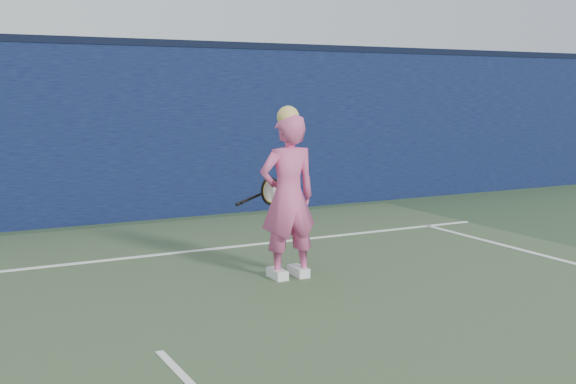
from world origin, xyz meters
TOP-DOWN VIEW (x-y plane):
  - backstop_wall at (0.00, 6.50)m, footprint 24.00×0.40m
  - wall_cap at (0.00, 6.50)m, footprint 24.00×0.42m
  - player at (1.80, 2.44)m, footprint 0.61×0.40m
  - racket at (1.80, 2.90)m, footprint 0.56×0.17m

SIDE VIEW (x-z plane):
  - racket at x=1.80m, z-range 0.66..0.96m
  - player at x=1.80m, z-range -0.03..1.69m
  - backstop_wall at x=0.00m, z-range 0.00..2.50m
  - wall_cap at x=0.00m, z-range 2.50..2.60m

